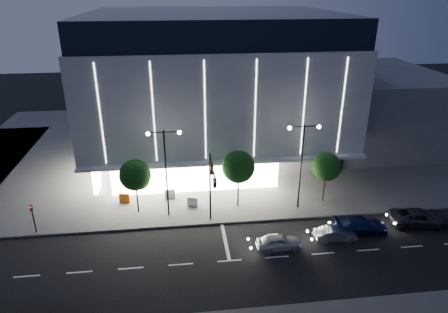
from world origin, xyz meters
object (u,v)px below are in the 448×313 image
at_px(car_lead, 278,242).
at_px(car_third, 361,225).
at_px(barrier_b, 193,202).
at_px(street_lamp_west, 165,161).
at_px(car_second, 335,234).
at_px(barrier_a, 124,198).
at_px(tree_right, 326,168).
at_px(traffic_mast, 211,181).
at_px(street_lamp_east, 302,154).
at_px(ped_signal_far, 33,216).
at_px(tree_left, 135,177).
at_px(tree_mid, 239,168).
at_px(car_fourth, 420,218).
at_px(barrier_d, 170,194).

distance_m(car_lead, car_third, 8.25).
relative_size(car_lead, barrier_b, 3.52).
bearing_deg(street_lamp_west, car_second, -21.20).
distance_m(car_second, barrier_a, 21.17).
bearing_deg(barrier_b, tree_right, 15.66).
distance_m(traffic_mast, street_lamp_east, 9.43).
relative_size(ped_signal_far, tree_left, 0.52).
distance_m(tree_mid, car_fourth, 17.69).
relative_size(ped_signal_far, tree_right, 0.54).
relative_size(traffic_mast, car_fourth, 1.30).
xyz_separation_m(street_lamp_west, ped_signal_far, (-12.00, -1.50, -4.07)).
height_order(car_second, car_third, car_third).
distance_m(tree_left, barrier_d, 5.17).
relative_size(car_third, barrier_d, 4.48).
bearing_deg(car_lead, street_lamp_west, 54.59).
distance_m(street_lamp_east, car_fourth, 12.49).
xyz_separation_m(car_second, barrier_b, (-12.28, 7.20, 0.04)).
xyz_separation_m(ped_signal_far, car_third, (29.50, -3.28, -1.17)).
bearing_deg(car_third, ped_signal_far, 85.30).
xyz_separation_m(tree_mid, car_fourth, (16.50, -5.29, -3.58)).
bearing_deg(tree_left, street_lamp_west, -18.94).
distance_m(tree_mid, barrier_a, 12.33).
bearing_deg(car_lead, car_fourth, -83.15).
bearing_deg(car_fourth, traffic_mast, 92.58).
bearing_deg(street_lamp_west, tree_right, 3.64).
bearing_deg(ped_signal_far, barrier_a, 31.57).
relative_size(street_lamp_west, tree_left, 1.57).
bearing_deg(traffic_mast, car_third, -8.92).
distance_m(ped_signal_far, car_lead, 21.97).
bearing_deg(tree_mid, barrier_d, 160.85).
distance_m(ped_signal_far, car_fourth, 35.65).
distance_m(car_lead, barrier_a, 16.83).
xyz_separation_m(tree_mid, car_third, (10.47, -5.80, -3.62)).
distance_m(barrier_a, barrier_b, 7.15).
xyz_separation_m(car_second, car_fourth, (8.82, 1.43, 0.15)).
bearing_deg(tree_right, street_lamp_east, -161.37).
bearing_deg(street_lamp_west, traffic_mast, -33.65).
height_order(tree_right, barrier_b, tree_right).
bearing_deg(car_lead, ped_signal_far, 75.84).
bearing_deg(barrier_d, tree_left, -146.14).
xyz_separation_m(traffic_mast, barrier_a, (-8.56, 5.73, -4.38)).
bearing_deg(car_lead, barrier_d, 42.16).
height_order(ped_signal_far, tree_mid, tree_mid).
xyz_separation_m(tree_right, car_second, (-1.32, -6.72, -3.27)).
bearing_deg(car_fourth, tree_mid, 79.51).
relative_size(street_lamp_east, car_second, 2.42).
relative_size(car_fourth, barrier_a, 4.96).
distance_m(barrier_a, barrier_d, 4.68).
bearing_deg(car_second, car_lead, 98.62).
height_order(street_lamp_west, street_lamp_east, same).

